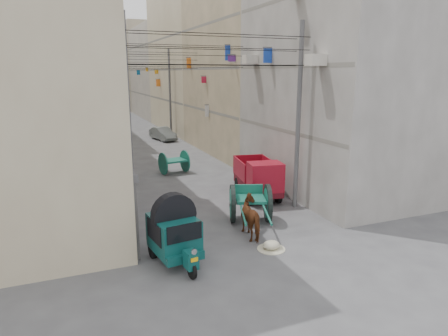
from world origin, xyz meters
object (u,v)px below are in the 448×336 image
mini_truck (260,180)px  horse (253,217)px  feed_sack (271,245)px  distant_car_white (112,147)px  auto_rickshaw (174,232)px  distant_car_green (107,118)px  tonga_cart (250,203)px  distant_car_grey (163,134)px  second_cart (174,162)px

mini_truck → horse: mini_truck is taller
feed_sack → distant_car_white: bearing=99.3°
auto_rickshaw → distant_car_green: size_ratio=0.63×
tonga_cart → distant_car_grey: tonga_cart is taller
feed_sack → distant_car_grey: 23.86m
tonga_cart → distant_car_white: tonga_cart is taller
feed_sack → horse: size_ratio=0.35×
tonga_cart → feed_sack: size_ratio=6.04×
distant_car_white → distant_car_green: (1.74, 20.28, 0.03)m
feed_sack → distant_car_green: (-1.34, 39.05, 0.43)m
auto_rickshaw → feed_sack: size_ratio=4.20×
feed_sack → distant_car_white: distant_car_white is taller
second_cart → distant_car_grey: 12.36m
mini_truck → distant_car_white: size_ratio=1.14×
second_cart → feed_sack: bearing=-98.0°
mini_truck → feed_sack: mini_truck is taller
auto_rickshaw → distant_car_green: 38.76m
distant_car_white → distant_car_grey: distant_car_grey is taller
second_cart → feed_sack: 11.64m
tonga_cart → second_cart: (-0.77, 8.97, -0.10)m
tonga_cart → horse: size_ratio=2.11×
auto_rickshaw → distant_car_grey: bearing=69.6°
mini_truck → distant_car_grey: (-0.26, 18.61, -0.36)m
mini_truck → distant_car_green: (-3.51, 33.88, -0.35)m
mini_truck → feed_sack: bearing=-103.1°
mini_truck → distant_car_grey: mini_truck is taller
tonga_cart → distant_car_grey: bearing=105.3°
feed_sack → horse: bearing=93.4°
auto_rickshaw → distant_car_white: 18.43m
distant_car_green → auto_rickshaw: bearing=88.3°
feed_sack → distant_car_grey: size_ratio=0.17×
feed_sack → distant_car_green: size_ratio=0.15×
feed_sack → second_cart: bearing=91.5°
horse → distant_car_white: 17.76m
mini_truck → distant_car_white: mini_truck is taller
second_cart → horse: bearing=-98.2°
feed_sack → distant_car_grey: (1.91, 23.78, 0.43)m
distant_car_grey → distant_car_white: bearing=-146.7°
second_cart → distant_car_green: (-1.03, 27.42, -0.13)m
second_cart → tonga_cart: bearing=-94.6°
mini_truck → feed_sack: 5.66m
second_cart → feed_sack: size_ratio=2.82×
auto_rickshaw → distant_car_green: bearing=79.3°
distant_car_grey → tonga_cart: bearing=-105.8°
second_cart → distant_car_white: 7.66m
auto_rickshaw → mini_truck: mini_truck is taller
tonga_cart → feed_sack: tonga_cart is taller
tonga_cart → second_cart: 9.00m
auto_rickshaw → feed_sack: (3.31, -0.34, -0.87)m
tonga_cart → second_cart: tonga_cart is taller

